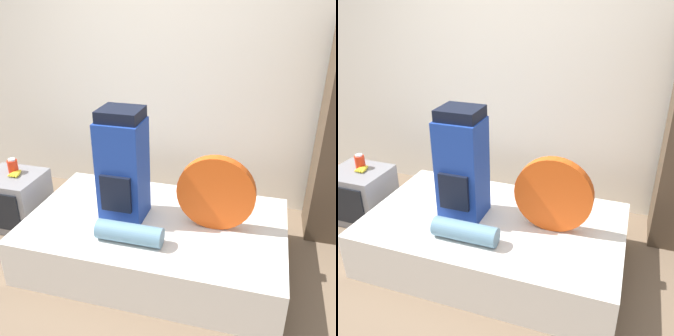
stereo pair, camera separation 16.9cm
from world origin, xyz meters
The scene contains 9 objects.
ground_plane centered at (0.00, 0.00, 0.00)m, with size 16.00×16.00×0.00m, color brown.
wall_back centered at (0.00, 1.67, 1.30)m, with size 8.00×0.05×2.60m.
bed centered at (0.21, 0.56, 0.19)m, with size 1.95×1.16×0.38m.
backpack centered at (-0.03, 0.57, 0.79)m, with size 0.33×0.32×0.85m.
tent_bag centered at (0.66, 0.59, 0.66)m, with size 0.56×0.08×0.56m.
sleeping_roll centered at (0.12, 0.25, 0.45)m, with size 0.47×0.14×0.14m.
television centered at (-1.18, 0.74, 0.24)m, with size 0.51×0.47×0.48m.
canister centered at (-1.19, 0.81, 0.55)m, with size 0.09×0.09×0.13m.
banana_bunch centered at (-1.14, 0.76, 0.50)m, with size 0.11×0.15×0.03m.
Camera 2 is at (1.10, -1.69, 1.96)m, focal length 40.00 mm.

